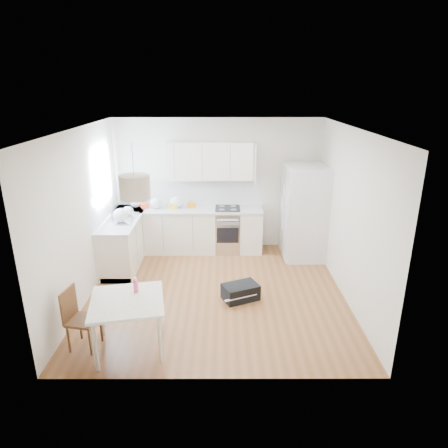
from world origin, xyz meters
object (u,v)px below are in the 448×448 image
Objects in this scene: refrigerator at (305,212)px; gym_bag at (240,292)px; dining_table at (127,305)px; dining_chair at (83,319)px.

refrigerator is 2.34m from gym_bag.
dining_chair is at bearing 166.62° from dining_table.
dining_table is at bearing -163.43° from gym_bag.
gym_bag is (-1.33, -1.76, -0.80)m from refrigerator.
gym_bag is at bearing 41.13° from dining_chair.
dining_chair is (-0.60, 0.03, -0.22)m from dining_table.
dining_table reaches higher than gym_bag.
refrigerator is 4.59m from dining_chair.
refrigerator reaches higher than dining_table.
dining_chair is 1.52× the size of gym_bag.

